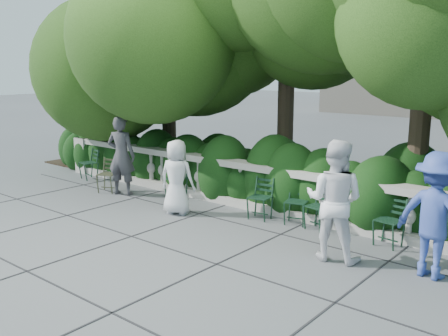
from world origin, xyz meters
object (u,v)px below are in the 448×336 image
Objects in this scene: chair_d at (256,221)px; person_casual_man at (334,200)px; chair_weathered at (105,194)px; chair_b at (172,199)px; person_woman_grey at (121,156)px; chair_c at (294,226)px; chair_f at (383,248)px; person_older_blue at (436,216)px; person_businessman at (177,177)px; chair_e at (312,231)px; chair_a at (84,180)px.

chair_d is 0.44× the size of person_casual_man.
person_casual_man is at bearing -26.25° from chair_weathered.
person_woman_grey reaches higher than chair_b.
person_casual_man reaches higher than chair_c.
chair_f is at bearing -4.96° from chair_d.
chair_weathered is 0.46× the size of person_older_blue.
person_businessman is 2.14m from person_woman_grey.
chair_e is at bearing -1.55° from chair_d.
chair_c is 0.44× the size of person_casual_man.
chair_d is (-0.74, -0.18, 0.00)m from chair_c.
chair_b is 0.45× the size of person_woman_grey.
chair_b is 1.00× the size of chair_e.
chair_weathered is (-4.04, -0.56, 0.00)m from chair_d.
chair_b is 4.99m from chair_f.
chair_b is at bearing -22.28° from person_casual_man.
chair_b is at bearing 14.92° from chair_a.
chair_weathered is at bearing 9.79° from person_older_blue.
person_businessman reaches higher than chair_a.
person_casual_man reaches higher than chair_e.
person_casual_man is (5.73, -0.49, 0.02)m from person_woman_grey.
chair_b and chair_c have the same top height.
person_woman_grey is (-6.19, -0.47, 0.93)m from chair_f.
chair_d is at bearing -10.10° from chair_b.
person_businessman is (4.12, -0.62, 0.77)m from chair_a.
person_older_blue is (2.75, -0.70, 0.92)m from chair_c.
chair_d is (5.68, 0.01, 0.00)m from chair_a.
person_casual_man is at bearing 6.33° from chair_a.
chair_a and chair_b have the same top height.
chair_weathered is (-4.78, -0.74, 0.00)m from chair_c.
chair_a is 8.19m from chair_f.
chair_e is (1.17, 0.14, 0.00)m from chair_d.
chair_a is 2.23m from person_woman_grey.
chair_f is 0.55× the size of person_businessman.
chair_b is 1.71m from chair_weathered.
person_woman_grey is 5.76m from person_casual_man.
person_casual_man is (4.54, -0.95, 0.95)m from chair_b.
chair_c is at bearing 13.95° from chair_a.
chair_d is at bearing -169.50° from chair_f.
person_businessman is (-4.07, -0.77, 0.77)m from chair_f.
person_woman_grey reaches higher than chair_d.
person_casual_man reaches higher than person_older_blue.
chair_c is 0.43m from chair_e.
chair_c is 1.00× the size of chair_e.
person_businessman is at bearing -162.08° from chair_f.
chair_e is 2.58m from person_older_blue.
chair_weathered is 7.59m from person_older_blue.
chair_c is 1.00× the size of chair_f.
chair_a is 6.85m from chair_e.
chair_e is at bearing 163.01° from person_woman_grey.
person_woman_grey is at bearing 170.79° from chair_c.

